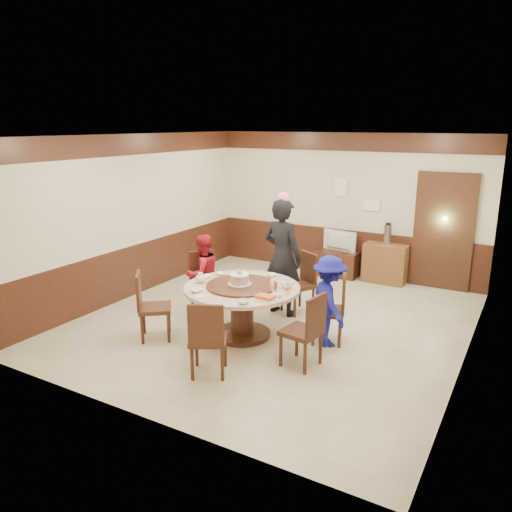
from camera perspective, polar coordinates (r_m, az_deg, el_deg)
The scene contains 31 objects.
room at distance 7.48m, azimuth 2.30°, elevation 0.27°, with size 6.00×6.04×2.84m.
banquet_table at distance 7.10m, azimuth -1.61°, elevation -5.15°, with size 1.64×1.64×0.78m.
chair_0 at distance 7.08m, azimuth 8.34°, elevation -7.35°, with size 0.56×0.56×0.97m.
chair_1 at distance 8.11m, azimuth 4.90°, elevation -4.32°, with size 0.60×0.60×0.97m.
chair_2 at distance 8.16m, azimuth -5.79°, elevation -4.21°, with size 0.62×0.62×0.97m.
chair_3 at distance 7.26m, azimuth -11.59°, elevation -6.94°, with size 0.62×0.62×0.97m.
chair_4 at distance 6.17m, azimuth -5.43°, elevation -10.76°, with size 0.59×0.60×0.97m.
chair_5 at distance 6.37m, azimuth 5.33°, elevation -9.89°, with size 0.51×0.50×0.97m.
person_standing at distance 7.85m, azimuth 3.05°, elevation -0.11°, with size 0.68×0.45×1.87m, color black.
person_red at distance 8.04m, azimuth -6.14°, elevation -2.00°, with size 0.62×0.48×1.28m, color #AD1726.
person_blue at distance 6.87m, azimuth 8.36°, elevation -5.12°, with size 0.82×0.47×1.27m, color navy.
birthday_cake at distance 7.01m, azimuth -1.89°, elevation -2.63°, with size 0.33×0.33×0.22m.
teapot_left at distance 7.22m, azimuth -6.37°, elevation -2.57°, with size 0.17×0.15×0.13m, color white.
teapot_right at distance 6.95m, azimuth 3.51°, elevation -3.23°, with size 0.17×0.15×0.13m, color white.
bowl_0 at distance 7.57m, azimuth -4.03°, elevation -2.02°, with size 0.15×0.15×0.04m, color white.
bowl_1 at distance 6.38m, azimuth -1.45°, elevation -5.24°, with size 0.15×0.15×0.05m, color white.
bowl_2 at distance 6.84m, azimuth -6.84°, elevation -3.94°, with size 0.17×0.17×0.04m, color white.
bowl_3 at distance 6.61m, azimuth 2.44°, elevation -4.51°, with size 0.14×0.14×0.04m, color white.
bowl_4 at distance 7.45m, azimuth -5.68°, elevation -2.34°, with size 0.14×0.14×0.04m, color white.
bowl_5 at distance 7.47m, azimuth 1.80°, elevation -2.18°, with size 0.14×0.14×0.04m, color white.
saucer_near at distance 6.65m, azimuth -6.39°, elevation -4.62°, with size 0.18×0.18×0.01m, color white.
saucer_far at distance 7.24m, azimuth 3.49°, elevation -2.91°, with size 0.18×0.18×0.01m, color white.
shrimp_platter at distance 6.50m, azimuth 1.06°, elevation -4.80°, with size 0.30×0.20×0.06m.
bottle_0 at distance 6.78m, azimuth 1.84°, elevation -3.48°, with size 0.06×0.06×0.16m, color silver.
bottle_1 at distance 6.71m, azimuth 3.61°, elevation -3.71°, with size 0.06×0.06×0.16m, color silver.
tv_stand at distance 10.13m, azimuth 9.22°, elevation -0.83°, with size 0.85×0.45×0.50m, color #3D1D13.
television at distance 10.02m, azimuth 9.33°, elevation 1.68°, with size 0.71×0.09×0.41m, color gray.
side_cabinet at distance 9.85m, azimuth 14.53°, elevation -0.83°, with size 0.80×0.40×0.75m, color brown.
thermos at distance 9.71m, azimuth 14.81°, elevation 2.37°, with size 0.15×0.15×0.38m, color silver.
notice_left at distance 10.05m, azimuth 9.63°, elevation 7.76°, with size 0.25×0.00×0.35m, color white.
notice_right at distance 9.89m, azimuth 13.10°, elevation 5.71°, with size 0.30×0.00×0.22m, color white.
Camera 1 is at (3.34, -6.41, 2.98)m, focal length 35.00 mm.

